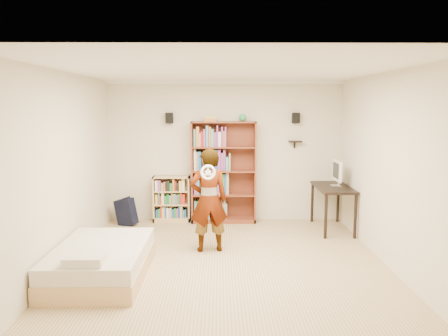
# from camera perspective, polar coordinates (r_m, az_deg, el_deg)

# --- Properties ---
(ground) EXTENTS (4.50, 5.00, 0.01)m
(ground) POSITION_cam_1_polar(r_m,az_deg,el_deg) (6.32, 0.38, -12.51)
(ground) COLOR tan
(ground) RESTS_ON ground
(room_shell) EXTENTS (4.52, 5.02, 2.71)m
(room_shell) POSITION_cam_1_polar(r_m,az_deg,el_deg) (5.93, 0.39, 3.63)
(room_shell) COLOR beige
(room_shell) RESTS_ON ground
(crown_molding) EXTENTS (4.50, 5.00, 0.06)m
(crown_molding) POSITION_cam_1_polar(r_m,az_deg,el_deg) (5.93, 0.40, 12.42)
(crown_molding) COLOR white
(crown_molding) RESTS_ON room_shell
(speaker_left) EXTENTS (0.14, 0.12, 0.20)m
(speaker_left) POSITION_cam_1_polar(r_m,az_deg,el_deg) (8.37, -7.15, 6.50)
(speaker_left) COLOR black
(speaker_left) RESTS_ON room_shell
(speaker_right) EXTENTS (0.14, 0.12, 0.20)m
(speaker_right) POSITION_cam_1_polar(r_m,az_deg,el_deg) (8.44, 9.37, 6.47)
(speaker_right) COLOR black
(speaker_right) RESTS_ON room_shell
(wall_shelf) EXTENTS (0.25, 0.16, 0.02)m
(wall_shelf) POSITION_cam_1_polar(r_m,az_deg,el_deg) (8.47, 9.29, 3.43)
(wall_shelf) COLOR black
(wall_shelf) RESTS_ON room_shell
(tall_bookshelf) EXTENTS (1.22, 0.36, 1.94)m
(tall_bookshelf) POSITION_cam_1_polar(r_m,az_deg,el_deg) (8.33, -0.06, -0.57)
(tall_bookshelf) COLOR brown
(tall_bookshelf) RESTS_ON ground
(low_bookshelf) EXTENTS (0.71, 0.27, 0.88)m
(low_bookshelf) POSITION_cam_1_polar(r_m,az_deg,el_deg) (8.52, -6.85, -4.03)
(low_bookshelf) COLOR #DAB575
(low_bookshelf) RESTS_ON ground
(computer_desk) EXTENTS (0.59, 1.17, 0.80)m
(computer_desk) POSITION_cam_1_polar(r_m,az_deg,el_deg) (8.15, 13.97, -5.09)
(computer_desk) COLOR black
(computer_desk) RESTS_ON ground
(imac) EXTENTS (0.11, 0.46, 0.46)m
(imac) POSITION_cam_1_polar(r_m,az_deg,el_deg) (8.08, 14.43, -0.68)
(imac) COLOR white
(imac) RESTS_ON computer_desk
(daybed) EXTENTS (1.15, 1.77, 0.52)m
(daybed) POSITION_cam_1_polar(r_m,az_deg,el_deg) (6.04, -15.76, -11.17)
(daybed) COLOR beige
(daybed) RESTS_ON ground
(person) EXTENTS (0.64, 0.47, 1.59)m
(person) POSITION_cam_1_polar(r_m,az_deg,el_deg) (6.68, -2.01, -4.23)
(person) COLOR black
(person) RESTS_ON ground
(wii_wheel) EXTENTS (0.22, 0.08, 0.23)m
(wii_wheel) POSITION_cam_1_polar(r_m,az_deg,el_deg) (6.30, -2.09, -0.57)
(wii_wheel) COLOR white
(wii_wheel) RESTS_ON person
(navy_bag) EXTENTS (0.45, 0.37, 0.51)m
(navy_bag) POSITION_cam_1_polar(r_m,az_deg,el_deg) (8.45, -12.67, -5.56)
(navy_bag) COLOR black
(navy_bag) RESTS_ON ground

